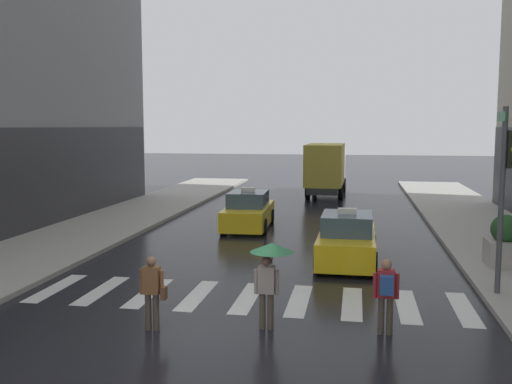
% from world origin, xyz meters
% --- Properties ---
extents(ground_plane, '(160.00, 160.00, 0.00)m').
position_xyz_m(ground_plane, '(0.00, 0.00, 0.00)').
color(ground_plane, black).
extents(crosswalk_markings, '(11.30, 2.80, 0.01)m').
position_xyz_m(crosswalk_markings, '(-0.00, 3.00, 0.00)').
color(crosswalk_markings, silver).
rests_on(crosswalk_markings, ground).
extents(traffic_light_pole, '(0.44, 0.84, 4.80)m').
position_xyz_m(traffic_light_pole, '(6.51, 4.07, 3.26)').
color(traffic_light_pole, '#47474C').
rests_on(traffic_light_pole, curb_right).
extents(taxi_lead, '(1.97, 4.56, 1.80)m').
position_xyz_m(taxi_lead, '(2.48, 7.49, 0.72)').
color(taxi_lead, yellow).
rests_on(taxi_lead, ground).
extents(taxi_second, '(2.04, 4.59, 1.80)m').
position_xyz_m(taxi_second, '(-1.89, 13.20, 0.72)').
color(taxi_second, yellow).
rests_on(taxi_second, ground).
extents(box_truck, '(2.38, 7.58, 3.35)m').
position_xyz_m(box_truck, '(0.85, 25.48, 1.85)').
color(box_truck, '#2D2D2D').
rests_on(box_truck, ground).
extents(pedestrian_with_umbrella, '(0.96, 0.96, 1.94)m').
position_xyz_m(pedestrian_with_umbrella, '(0.93, 0.78, 1.52)').
color(pedestrian_with_umbrella, '#473D33').
rests_on(pedestrian_with_umbrella, ground).
extents(pedestrian_with_backpack, '(0.55, 0.43, 1.65)m').
position_xyz_m(pedestrian_with_backpack, '(3.41, 0.87, 0.97)').
color(pedestrian_with_backpack, '#473D33').
rests_on(pedestrian_with_backpack, ground).
extents(pedestrian_with_handbag, '(0.60, 0.24, 1.65)m').
position_xyz_m(pedestrian_with_handbag, '(-1.60, 0.31, 0.93)').
color(pedestrian_with_handbag, '#473D33').
rests_on(pedestrian_with_handbag, ground).
extents(planter_near_corner, '(1.10, 1.10, 1.60)m').
position_xyz_m(planter_near_corner, '(7.31, 7.20, 0.87)').
color(planter_near_corner, '#A8A399').
rests_on(planter_near_corner, curb_right).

